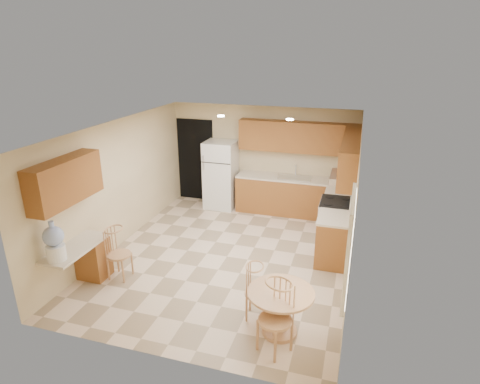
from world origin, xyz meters
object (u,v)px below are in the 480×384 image
(dining_table, at_px, (280,306))
(chair_desk, at_px, (115,251))
(water_crock, at_px, (54,243))
(stove, at_px, (335,222))
(chair_table_a, at_px, (256,290))
(chair_table_b, at_px, (274,316))
(refrigerator, at_px, (221,175))

(dining_table, xyz_separation_m, chair_desk, (-2.95, 0.54, 0.11))
(water_crock, bearing_deg, stove, 40.06)
(chair_table_a, relative_size, water_crock, 1.35)
(chair_table_b, distance_m, water_crock, 3.43)
(stove, relative_size, chair_table_a, 1.27)
(dining_table, relative_size, chair_table_a, 1.07)
(stove, distance_m, water_crock, 5.16)
(refrigerator, xyz_separation_m, chair_table_a, (1.96, -4.07, -0.31))
(chair_table_b, bearing_deg, water_crock, 27.53)
(chair_table_b, relative_size, chair_desk, 1.10)
(chair_table_a, distance_m, chair_table_b, 0.74)
(stove, height_order, chair_desk, stove)
(refrigerator, bearing_deg, dining_table, -61.02)
(dining_table, relative_size, chair_table_b, 0.91)
(dining_table, bearing_deg, water_crock, -175.34)
(refrigerator, xyz_separation_m, chair_table_b, (2.35, -4.70, -0.22))
(chair_desk, distance_m, water_crock, 1.06)
(stove, xyz_separation_m, chair_table_b, (-0.52, -3.48, 0.14))
(chair_table_a, relative_size, chair_desk, 0.93)
(chair_table_b, xyz_separation_m, chair_desk, (-2.95, 1.00, -0.05))
(chair_table_a, distance_m, water_crock, 3.09)
(refrigerator, height_order, chair_table_a, refrigerator)
(chair_desk, bearing_deg, dining_table, 80.08)
(stove, xyz_separation_m, dining_table, (-0.52, -3.02, -0.02))
(dining_table, bearing_deg, chair_table_a, 156.72)
(water_crock, bearing_deg, chair_desk, 61.26)
(refrigerator, height_order, chair_table_b, refrigerator)
(chair_desk, bearing_deg, refrigerator, 171.30)
(chair_table_a, xyz_separation_m, chair_desk, (-2.56, 0.38, 0.04))
(chair_table_b, xyz_separation_m, water_crock, (-3.40, 0.18, 0.44))
(water_crock, bearing_deg, dining_table, 4.66)
(refrigerator, xyz_separation_m, stove, (2.88, -1.22, -0.36))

